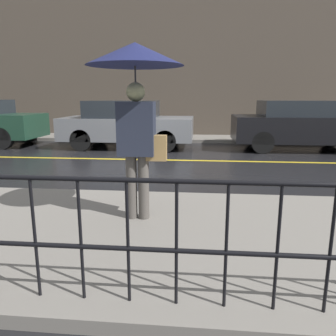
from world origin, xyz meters
The scene contains 9 objects.
ground_plane centered at (0.00, 0.00, 0.00)m, with size 80.00×80.00×0.00m, color black.
sidewalk_near centered at (0.00, -4.80, 0.06)m, with size 28.00×3.07×0.11m.
sidewalk_far centered at (0.00, 4.09, 0.06)m, with size 28.00×1.66×0.11m.
lane_marking centered at (0.00, 0.00, 0.00)m, with size 25.20×0.12×0.01m.
building_storefront centered at (0.00, 5.07, 3.42)m, with size 28.00×0.30×6.85m.
railing_foreground centered at (0.00, -6.08, 0.70)m, with size 12.00×0.04×0.93m.
pedestrian centered at (0.44, -4.41, 1.78)m, with size 1.11×1.11×2.06m.
car_grey centered at (-1.12, 2.08, 0.75)m, with size 4.08×1.89×1.47m.
car_black centered at (4.17, 2.08, 0.76)m, with size 3.98×1.81×1.48m.
Camera 1 is at (1.17, -8.19, 1.57)m, focal length 35.00 mm.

